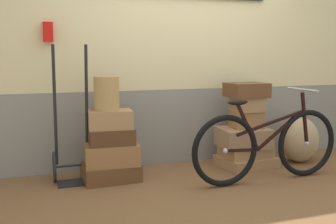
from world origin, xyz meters
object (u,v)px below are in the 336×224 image
(suitcase_1, at_px, (112,154))
(wicker_basket, at_px, (107,94))
(suitcase_9, at_px, (247,90))
(luggage_trolley, at_px, (73,151))
(suitcase_2, at_px, (112,136))
(suitcase_6, at_px, (243,137))
(suitcase_3, at_px, (110,119))
(suitcase_4, at_px, (246,161))
(suitcase_8, at_px, (248,104))
(suitcase_0, at_px, (111,172))
(burlap_sack, at_px, (300,140))
(suitcase_5, at_px, (245,151))
(bicycle, at_px, (267,145))
(suitcase_7, at_px, (246,119))

(suitcase_1, xyz_separation_m, wicker_basket, (-0.04, 0.00, 0.63))
(suitcase_9, relative_size, luggage_trolley, 0.31)
(suitcase_2, height_order, suitcase_6, suitcase_2)
(suitcase_3, distance_m, suitcase_4, 1.69)
(suitcase_3, bearing_deg, suitcase_8, 4.89)
(suitcase_1, bearing_deg, suitcase_0, 170.61)
(suitcase_0, bearing_deg, wicker_basket, -176.05)
(suitcase_6, height_order, burlap_sack, burlap_sack)
(suitcase_6, bearing_deg, burlap_sack, 0.63)
(suitcase_1, distance_m, suitcase_2, 0.19)
(luggage_trolley, bearing_deg, suitcase_5, -2.87)
(wicker_basket, distance_m, bicycle, 1.72)
(suitcase_0, bearing_deg, suitcase_7, -2.12)
(suitcase_6, xyz_separation_m, suitcase_8, (0.05, 0.00, 0.38))
(suitcase_1, relative_size, suitcase_7, 1.64)
(suitcase_1, relative_size, suitcase_2, 1.20)
(suitcase_7, height_order, burlap_sack, suitcase_7)
(suitcase_5, relative_size, suitcase_8, 1.64)
(suitcase_1, bearing_deg, suitcase_5, 3.95)
(suitcase_3, height_order, suitcase_9, suitcase_9)
(suitcase_5, height_order, suitcase_9, suitcase_9)
(suitcase_3, bearing_deg, burlap_sack, 3.89)
(suitcase_4, distance_m, burlap_sack, 0.74)
(suitcase_2, xyz_separation_m, suitcase_4, (1.58, 0.01, -0.40))
(suitcase_2, distance_m, suitcase_9, 1.62)
(suitcase_0, height_order, luggage_trolley, luggage_trolley)
(suitcase_5, relative_size, suitcase_7, 1.60)
(suitcase_0, bearing_deg, suitcase_3, -34.21)
(suitcase_2, distance_m, luggage_trolley, 0.43)
(suitcase_0, distance_m, suitcase_5, 1.58)
(wicker_basket, xyz_separation_m, bicycle, (1.54, -0.55, -0.53))
(luggage_trolley, bearing_deg, suitcase_2, -15.68)
(suitcase_3, distance_m, bicycle, 1.63)
(suitcase_5, bearing_deg, burlap_sack, -5.00)
(suitcase_9, bearing_deg, suitcase_2, 179.23)
(suitcase_5, bearing_deg, suitcase_9, 92.93)
(wicker_basket, xyz_separation_m, burlap_sack, (2.33, -0.04, -0.63))
(suitcase_0, xyz_separation_m, suitcase_1, (0.01, -0.00, 0.19))
(suitcase_9, bearing_deg, suitcase_8, -22.02)
(suitcase_2, height_order, suitcase_3, suitcase_3)
(suitcase_9, bearing_deg, suitcase_3, 178.75)
(luggage_trolley, bearing_deg, suitcase_8, -2.73)
(suitcase_8, bearing_deg, suitcase_7, 148.05)
(suitcase_2, distance_m, suitcase_6, 1.54)
(suitcase_3, xyz_separation_m, suitcase_5, (1.57, -0.00, -0.46))
(suitcase_0, relative_size, luggage_trolley, 0.41)
(suitcase_8, xyz_separation_m, wicker_basket, (-1.62, -0.00, 0.17))
(suitcase_3, height_order, suitcase_4, suitcase_3)
(bicycle, bearing_deg, suitcase_2, 160.50)
(suitcase_6, distance_m, burlap_sack, 0.76)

